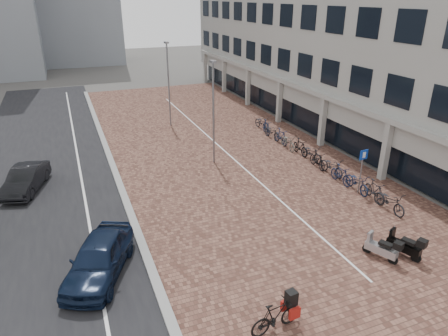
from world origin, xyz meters
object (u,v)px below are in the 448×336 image
at_px(scooter_front, 382,247).
at_px(hero_bike, 276,316).
at_px(scooter_mid, 404,245).
at_px(car_dark, 26,179).
at_px(car_navy, 99,258).
at_px(parking_sign, 362,165).

bearing_deg(scooter_front, hero_bike, 173.72).
xyz_separation_m(scooter_front, scooter_mid, (0.94, -0.21, 0.02)).
bearing_deg(car_dark, car_navy, -54.56).
bearing_deg(car_navy, scooter_mid, 8.66).
distance_m(hero_bike, scooter_front, 5.90).
xyz_separation_m(car_dark, scooter_mid, (14.19, -12.05, -0.11)).
relative_size(car_navy, car_dark, 1.10).
relative_size(car_dark, scooter_mid, 2.51).
bearing_deg(scooter_mid, hero_bike, 172.41).
relative_size(car_navy, hero_bike, 2.31).
xyz_separation_m(car_navy, scooter_front, (10.38, -3.09, -0.22)).
distance_m(car_dark, hero_bike, 15.57).
distance_m(car_dark, scooter_mid, 18.62).
height_order(scooter_front, parking_sign, parking_sign).
xyz_separation_m(car_navy, car_dark, (-2.87, 8.76, -0.09)).
distance_m(car_dark, scooter_front, 17.77).
bearing_deg(parking_sign, car_dark, 150.50).
xyz_separation_m(scooter_front, parking_sign, (2.92, 4.95, 1.13)).
height_order(car_dark, scooter_mid, car_dark).
bearing_deg(parking_sign, scooter_front, -126.94).
relative_size(scooter_mid, parking_sign, 0.63).
bearing_deg(scooter_front, scooter_mid, -35.87).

